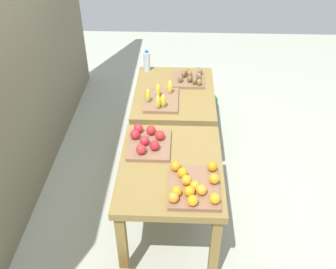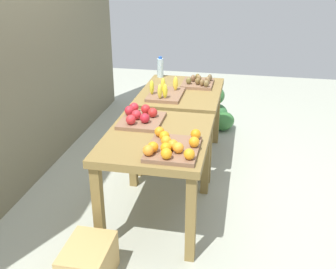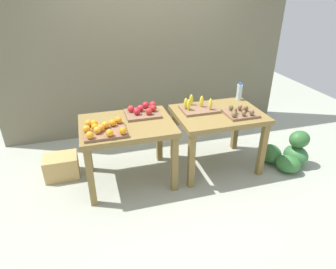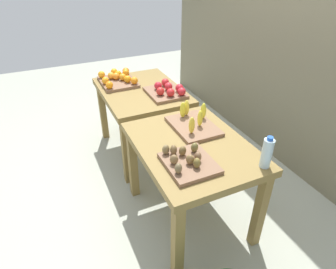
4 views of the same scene
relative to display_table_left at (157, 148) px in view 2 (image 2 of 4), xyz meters
name	(u,v)px [view 2 (image 2 of 4)]	position (x,y,z in m)	size (l,w,h in m)	color
ground_plane	(171,183)	(0.56, 0.00, -0.65)	(8.00, 8.00, 0.00)	#A3A897
back_wall	(21,21)	(0.56, 1.35, 0.85)	(4.40, 0.12, 3.00)	#706B53
display_table_left	(157,148)	(0.00, 0.00, 0.00)	(1.04, 0.80, 0.76)	olive
display_table_right	(181,101)	(1.12, 0.00, 0.00)	(1.04, 0.80, 0.76)	olive
orange_bin	(172,146)	(-0.27, -0.17, 0.16)	(0.45, 0.38, 0.11)	brown
apple_bin	(141,117)	(0.23, 0.19, 0.15)	(0.41, 0.34, 0.11)	brown
banana_crate	(165,93)	(0.90, 0.12, 0.15)	(0.44, 0.32, 0.17)	brown
kiwi_bin	(198,82)	(1.33, -0.15, 0.14)	(0.36, 0.32, 0.10)	brown
water_bottle	(160,68)	(1.55, 0.31, 0.22)	(0.07, 0.07, 0.23)	silver
watermelon_pile	(214,114)	(2.03, -0.27, -0.48)	(0.57, 0.61, 0.49)	#37713C
cardboard_produce_box	(88,263)	(-0.80, 0.30, -0.51)	(0.40, 0.30, 0.29)	tan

